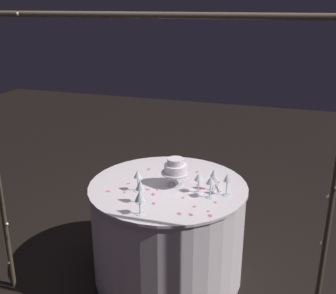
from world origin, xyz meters
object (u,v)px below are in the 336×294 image
object	(u,v)px
tiered_cake	(176,168)
wine_glass_3	(140,186)
wine_glass_0	(138,176)
wine_glass_5	(214,175)
main_table	(168,230)
decorative_arch	(141,131)
cake_knife	(217,185)
wine_glass_6	(199,178)
wine_glass_4	(140,197)
wine_glass_1	(227,179)
wine_glass_2	(211,181)

from	to	relation	value
tiered_cake	wine_glass_3	xyz separation A→B (m)	(0.15, 0.35, -0.01)
wine_glass_0	wine_glass_5	xyz separation A→B (m)	(-0.53, -0.18, 0.00)
main_table	wine_glass_3	world-z (taller)	wine_glass_3
decorative_arch	tiered_cake	size ratio (longest dim) A/B	10.31
tiered_cake	cake_knife	bearing A→B (deg)	-162.51
decorative_arch	tiered_cake	xyz separation A→B (m)	(-0.06, -0.55, -0.45)
wine_glass_0	wine_glass_6	size ratio (longest dim) A/B	1.06
wine_glass_6	main_table	bearing A→B (deg)	-12.32
wine_glass_0	cake_knife	bearing A→B (deg)	-153.02
main_table	wine_glass_4	bearing A→B (deg)	85.77
wine_glass_4	decorative_arch	bearing A→B (deg)	126.90
wine_glass_1	wine_glass_4	xyz separation A→B (m)	(0.49, 0.45, 0.00)
wine_glass_4	wine_glass_5	world-z (taller)	wine_glass_4
wine_glass_1	wine_glass_5	size ratio (longest dim) A/B	1.02
main_table	wine_glass_2	bearing A→B (deg)	162.52
wine_glass_1	wine_glass_6	size ratio (longest dim) A/B	1.10
wine_glass_0	wine_glass_4	xyz separation A→B (m)	(-0.15, 0.33, 0.01)
wine_glass_1	cake_knife	distance (m)	0.21
wine_glass_3	wine_glass_5	world-z (taller)	wine_glass_3
wine_glass_3	wine_glass_4	distance (m)	0.16
decorative_arch	wine_glass_4	bearing A→B (deg)	-53.10
wine_glass_2	wine_glass_5	distance (m)	0.13
decorative_arch	main_table	world-z (taller)	decorative_arch
decorative_arch	wine_glass_2	xyz separation A→B (m)	(-0.35, -0.42, -0.47)
wine_glass_0	wine_glass_6	xyz separation A→B (m)	(-0.43, -0.11, -0.00)
wine_glass_3	wine_glass_2	bearing A→B (deg)	-153.22
decorative_arch	wine_glass_4	world-z (taller)	decorative_arch
wine_glass_2	wine_glass_4	world-z (taller)	wine_glass_4
wine_glass_4	main_table	bearing A→B (deg)	-94.23
wine_glass_4	wine_glass_6	bearing A→B (deg)	-123.61
tiered_cake	wine_glass_4	world-z (taller)	tiered_cake
decorative_arch	main_table	bearing A→B (deg)	-90.14
wine_glass_1	main_table	bearing A→B (deg)	-4.31
tiered_cake	wine_glass_2	bearing A→B (deg)	156.82
decorative_arch	wine_glass_0	bearing A→B (deg)	-64.19
main_table	wine_glass_2	size ratio (longest dim) A/B	7.41
tiered_cake	wine_glass_2	world-z (taller)	tiered_cake
main_table	wine_glass_5	world-z (taller)	wine_glass_5
wine_glass_2	wine_glass_4	xyz separation A→B (m)	(0.39, 0.38, -0.00)
wine_glass_0	wine_glass_3	distance (m)	0.19
wine_glass_0	cake_knife	world-z (taller)	wine_glass_0
decorative_arch	wine_glass_2	size ratio (longest dim) A/B	13.77
wine_glass_0	wine_glass_1	bearing A→B (deg)	-168.57
main_table	tiered_cake	world-z (taller)	tiered_cake
tiered_cake	wine_glass_6	xyz separation A→B (m)	(-0.20, 0.07, -0.02)
main_table	cake_knife	bearing A→B (deg)	-162.66
wine_glass_6	cake_knife	world-z (taller)	wine_glass_6
main_table	wine_glass_4	size ratio (longest dim) A/B	7.13
wine_glass_5	cake_knife	world-z (taller)	wine_glass_5
wine_glass_4	wine_glass_6	xyz separation A→B (m)	(-0.29, -0.43, -0.01)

